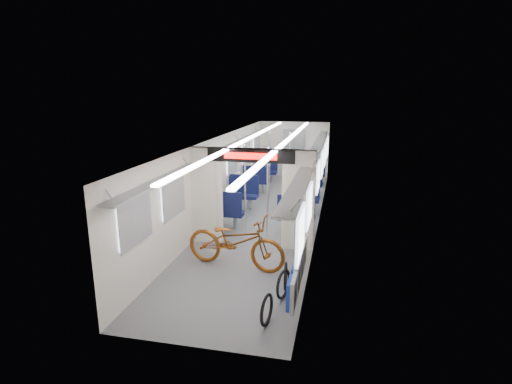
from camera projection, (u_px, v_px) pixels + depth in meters
carriage at (266, 169)px, 10.78m from camera, size 12.00×12.02×2.31m
bicycle at (235, 241)px, 8.17m from camera, size 2.25×1.11×1.13m
flip_bench at (298, 270)px, 6.84m from camera, size 0.12×2.10×0.51m
bike_hoop_a at (267, 311)px, 6.20m from camera, size 0.13×0.52×0.52m
bike_hoop_b at (283, 285)px, 7.00m from camera, size 0.20×0.53×0.54m
bike_hoop_c at (286, 277)px, 7.32m from camera, size 0.10×0.52×0.52m
seat_bay_near_left at (235, 198)px, 11.40m from camera, size 0.94×2.23×1.15m
seat_bay_near_right at (300, 202)px, 11.03m from camera, size 0.94×2.22×1.15m
seat_bay_far_left at (261, 173)px, 15.00m from camera, size 0.92×2.10×1.11m
seat_bay_far_right at (311, 175)px, 14.63m from camera, size 0.92×2.13×1.12m
stanchion_near_left at (245, 191)px, 9.88m from camera, size 0.04×0.04×2.30m
stanchion_near_right at (267, 195)px, 9.51m from camera, size 0.04×0.04×2.30m
stanchion_far_left at (270, 167)px, 12.90m from camera, size 0.04×0.04×2.30m
stanchion_far_right at (289, 169)px, 12.57m from camera, size 0.04×0.04×2.30m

